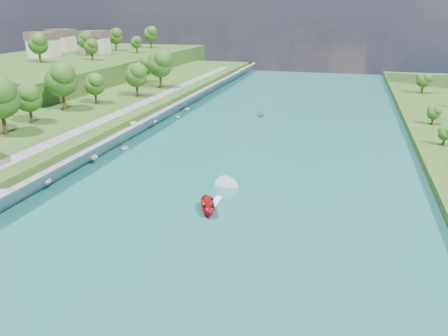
% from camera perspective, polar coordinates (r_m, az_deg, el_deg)
% --- Properties ---
extents(ground, '(260.00, 260.00, 0.00)m').
position_cam_1_polar(ground, '(55.36, -1.11, -6.35)').
color(ground, '#2D5119').
rests_on(ground, ground).
extents(river_water, '(55.00, 240.00, 0.10)m').
position_cam_1_polar(river_water, '(73.22, 3.44, 0.37)').
color(river_water, '#185B51').
rests_on(river_water, ground).
extents(berm_west, '(45.00, 240.00, 3.50)m').
position_cam_1_polar(berm_west, '(96.11, -27.12, 4.01)').
color(berm_west, '#2D5119').
rests_on(berm_west, ground).
extents(ridge_west, '(60.00, 120.00, 9.00)m').
position_cam_1_polar(ridge_west, '(173.54, -18.75, 12.27)').
color(ridge_west, '#2D5119').
rests_on(ridge_west, ground).
extents(riprap_bank, '(4.79, 236.00, 4.30)m').
position_cam_1_polar(riprap_bank, '(81.00, -14.86, 2.96)').
color(riprap_bank, slate).
rests_on(riprap_bank, ground).
extents(riverside_path, '(3.00, 200.00, 0.10)m').
position_cam_1_polar(riverside_path, '(84.88, -18.52, 4.58)').
color(riverside_path, gray).
rests_on(riverside_path, berm_west).
extents(ridge_houses, '(29.50, 29.50, 8.40)m').
position_cam_1_polar(ridge_houses, '(180.35, -19.85, 15.23)').
color(ridge_houses, beige).
rests_on(ridge_houses, ridge_west).
extents(trees_ridge, '(20.47, 66.76, 10.74)m').
position_cam_1_polar(trees_ridge, '(174.70, -15.26, 15.80)').
color(trees_ridge, '#174A13').
rests_on(trees_ridge, ridge_west).
extents(motorboat, '(3.60, 19.27, 2.14)m').
position_cam_1_polar(motorboat, '(56.82, -1.81, -4.64)').
color(motorboat, red).
rests_on(motorboat, river_water).
extents(raft, '(2.60, 3.42, 1.53)m').
position_cam_1_polar(raft, '(107.96, 4.81, 6.98)').
color(raft, gray).
rests_on(raft, river_water).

